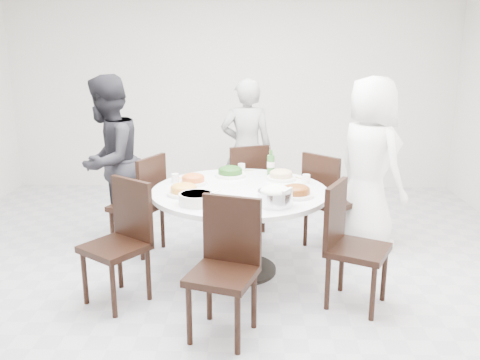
{
  "coord_description": "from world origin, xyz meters",
  "views": [
    {
      "loc": [
        0.28,
        -3.9,
        1.94
      ],
      "look_at": [
        0.18,
        0.29,
        0.82
      ],
      "focal_mm": 38.0,
      "sensor_mm": 36.0,
      "label": 1
    }
  ],
  "objects_px": {
    "chair_n": "(242,187)",
    "diner_right": "(369,164)",
    "rice_bowl": "(275,198)",
    "beverage_bottle": "(271,163)",
    "dining_table": "(240,231)",
    "chair_ne": "(331,200)",
    "diner_middle": "(247,150)",
    "soup_bowl": "(197,199)",
    "diner_left": "(109,162)",
    "chair_se": "(358,247)",
    "chair_nw": "(136,204)",
    "chair_s": "(222,272)",
    "chair_sw": "(115,245)"
  },
  "relations": [
    {
      "from": "chair_ne",
      "to": "diner_right",
      "type": "relative_size",
      "value": 0.57
    },
    {
      "from": "chair_sw",
      "to": "diner_right",
      "type": "bearing_deg",
      "value": 65.23
    },
    {
      "from": "chair_se",
      "to": "dining_table",
      "type": "bearing_deg",
      "value": 84.16
    },
    {
      "from": "diner_right",
      "to": "soup_bowl",
      "type": "height_order",
      "value": "diner_right"
    },
    {
      "from": "chair_sw",
      "to": "chair_se",
      "type": "xyz_separation_m",
      "value": [
        1.84,
        -0.0,
        0.0
      ]
    },
    {
      "from": "chair_ne",
      "to": "chair_se",
      "type": "relative_size",
      "value": 1.0
    },
    {
      "from": "chair_se",
      "to": "diner_right",
      "type": "xyz_separation_m",
      "value": [
        0.32,
        1.21,
        0.36
      ]
    },
    {
      "from": "rice_bowl",
      "to": "soup_bowl",
      "type": "height_order",
      "value": "rice_bowl"
    },
    {
      "from": "chair_se",
      "to": "diner_middle",
      "type": "relative_size",
      "value": 0.6
    },
    {
      "from": "rice_bowl",
      "to": "beverage_bottle",
      "type": "relative_size",
      "value": 1.11
    },
    {
      "from": "dining_table",
      "to": "chair_n",
      "type": "height_order",
      "value": "chair_n"
    },
    {
      "from": "chair_ne",
      "to": "soup_bowl",
      "type": "bearing_deg",
      "value": 84.68
    },
    {
      "from": "diner_middle",
      "to": "diner_left",
      "type": "bearing_deg",
      "value": 31.67
    },
    {
      "from": "chair_nw",
      "to": "beverage_bottle",
      "type": "distance_m",
      "value": 1.34
    },
    {
      "from": "chair_ne",
      "to": "chair_nw",
      "type": "bearing_deg",
      "value": 49.46
    },
    {
      "from": "chair_ne",
      "to": "chair_sw",
      "type": "distance_m",
      "value": 2.16
    },
    {
      "from": "chair_sw",
      "to": "chair_n",
      "type": "bearing_deg",
      "value": 96.31
    },
    {
      "from": "dining_table",
      "to": "rice_bowl",
      "type": "relative_size",
      "value": 5.54
    },
    {
      "from": "dining_table",
      "to": "diner_middle",
      "type": "distance_m",
      "value": 1.53
    },
    {
      "from": "chair_n",
      "to": "diner_left",
      "type": "height_order",
      "value": "diner_left"
    },
    {
      "from": "dining_table",
      "to": "diner_left",
      "type": "bearing_deg",
      "value": 153.75
    },
    {
      "from": "soup_bowl",
      "to": "diner_right",
      "type": "bearing_deg",
      "value": 33.83
    },
    {
      "from": "diner_right",
      "to": "rice_bowl",
      "type": "xyz_separation_m",
      "value": [
        -0.95,
        -1.06,
        -0.03
      ]
    },
    {
      "from": "chair_se",
      "to": "beverage_bottle",
      "type": "bearing_deg",
      "value": 57.16
    },
    {
      "from": "chair_n",
      "to": "diner_right",
      "type": "bearing_deg",
      "value": 137.32
    },
    {
      "from": "dining_table",
      "to": "chair_ne",
      "type": "distance_m",
      "value": 1.07
    },
    {
      "from": "chair_nw",
      "to": "beverage_bottle",
      "type": "height_order",
      "value": "beverage_bottle"
    },
    {
      "from": "rice_bowl",
      "to": "beverage_bottle",
      "type": "height_order",
      "value": "beverage_bottle"
    },
    {
      "from": "chair_n",
      "to": "beverage_bottle",
      "type": "relative_size",
      "value": 3.9
    },
    {
      "from": "dining_table",
      "to": "diner_middle",
      "type": "height_order",
      "value": "diner_middle"
    },
    {
      "from": "chair_sw",
      "to": "beverage_bottle",
      "type": "xyz_separation_m",
      "value": [
        1.21,
        1.07,
        0.4
      ]
    },
    {
      "from": "chair_se",
      "to": "diner_right",
      "type": "distance_m",
      "value": 1.3
    },
    {
      "from": "dining_table",
      "to": "beverage_bottle",
      "type": "relative_size",
      "value": 6.16
    },
    {
      "from": "chair_ne",
      "to": "rice_bowl",
      "type": "xyz_separation_m",
      "value": [
        -0.59,
        -1.04,
        0.33
      ]
    },
    {
      "from": "chair_nw",
      "to": "chair_s",
      "type": "distance_m",
      "value": 1.73
    },
    {
      "from": "chair_se",
      "to": "diner_left",
      "type": "bearing_deg",
      "value": 87.94
    },
    {
      "from": "chair_s",
      "to": "chair_nw",
      "type": "bearing_deg",
      "value": 139.58
    },
    {
      "from": "chair_ne",
      "to": "rice_bowl",
      "type": "bearing_deg",
      "value": 104.53
    },
    {
      "from": "dining_table",
      "to": "chair_ne",
      "type": "height_order",
      "value": "chair_ne"
    },
    {
      "from": "chair_s",
      "to": "dining_table",
      "type": "bearing_deg",
      "value": 103.02
    },
    {
      "from": "diner_right",
      "to": "dining_table",
      "type": "bearing_deg",
      "value": 86.58
    },
    {
      "from": "chair_s",
      "to": "diner_left",
      "type": "height_order",
      "value": "diner_left"
    },
    {
      "from": "rice_bowl",
      "to": "chair_n",
      "type": "bearing_deg",
      "value": 100.67
    },
    {
      "from": "diner_middle",
      "to": "soup_bowl",
      "type": "relative_size",
      "value": 5.78
    },
    {
      "from": "diner_right",
      "to": "rice_bowl",
      "type": "relative_size",
      "value": 6.15
    },
    {
      "from": "diner_left",
      "to": "chair_sw",
      "type": "bearing_deg",
      "value": 27.06
    },
    {
      "from": "chair_sw",
      "to": "diner_middle",
      "type": "height_order",
      "value": "diner_middle"
    },
    {
      "from": "chair_s",
      "to": "beverage_bottle",
      "type": "xyz_separation_m",
      "value": [
        0.37,
        1.53,
        0.4
      ]
    },
    {
      "from": "diner_left",
      "to": "rice_bowl",
      "type": "xyz_separation_m",
      "value": [
        1.58,
        -1.07,
        -0.03
      ]
    },
    {
      "from": "chair_sw",
      "to": "soup_bowl",
      "type": "bearing_deg",
      "value": 51.35
    }
  ]
}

